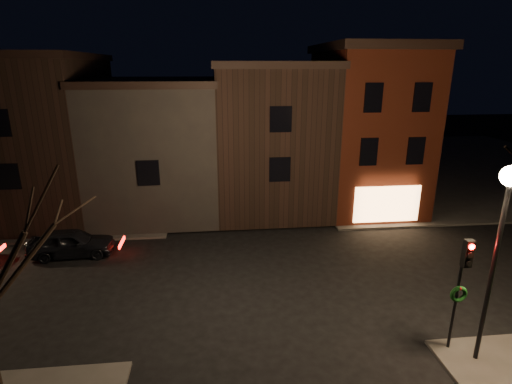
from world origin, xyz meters
TOP-DOWN VIEW (x-y plane):
  - ground at (0.00, 0.00)m, footprint 120.00×120.00m
  - sidewalk_far_right at (20.00, 20.00)m, footprint 30.00×30.00m
  - sidewalk_far_left at (-20.00, 20.00)m, footprint 30.00×30.00m
  - corner_building at (8.00, 9.47)m, footprint 6.50×8.50m
  - row_building_a at (1.50, 10.50)m, footprint 7.30×10.30m
  - row_building_b at (-5.75, 10.50)m, footprint 7.80×10.30m
  - row_building_c at (-13.00, 10.50)m, footprint 7.30×10.30m
  - street_lamp_near at (6.20, -6.00)m, footprint 0.60×0.60m
  - traffic_signal at (5.60, -5.51)m, footprint 0.58×0.38m
  - parked_car_a at (-9.48, 3.36)m, footprint 4.21×1.86m

SIDE VIEW (x-z plane):
  - ground at x=0.00m, z-range 0.00..0.00m
  - sidewalk_far_right at x=20.00m, z-range 0.00..0.12m
  - sidewalk_far_left at x=-20.00m, z-range 0.00..0.12m
  - parked_car_a at x=-9.48m, z-range 0.00..1.41m
  - traffic_signal at x=5.60m, z-range 0.78..4.83m
  - row_building_b at x=-5.75m, z-range 0.13..8.53m
  - row_building_a at x=1.50m, z-range 0.13..9.53m
  - row_building_c at x=-13.00m, z-range 0.13..10.03m
  - street_lamp_near at x=6.20m, z-range 1.94..8.42m
  - corner_building at x=8.00m, z-range 0.15..10.65m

